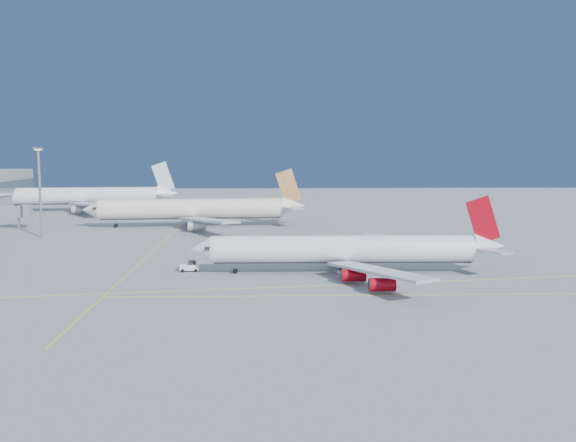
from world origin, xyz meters
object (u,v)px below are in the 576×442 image
object	(u,v)px
pushback_tug	(190,266)
light_mast	(40,185)
airliner_virgin	(349,250)
airliner_third	(86,196)
airliner_etihad	(196,209)

from	to	relation	value
pushback_tug	light_mast	distance (m)	65.47
airliner_virgin	pushback_tug	xyz separation A→B (m)	(-30.30, 2.58, -3.49)
airliner_third	pushback_tug	bearing A→B (deg)	-70.38
light_mast	pushback_tug	bearing A→B (deg)	-46.41
airliner_third	pushback_tug	world-z (taller)	airliner_third
airliner_virgin	pushback_tug	distance (m)	30.61
airliner_virgin	airliner_third	size ratio (longest dim) A/B	0.87
airliner_etihad	pushback_tug	size ratio (longest dim) A/B	17.75
airliner_virgin	light_mast	size ratio (longest dim) A/B	2.53
airliner_third	light_mast	xyz separation A→B (m)	(8.17, -70.47, 8.36)
pushback_tug	light_mast	size ratio (longest dim) A/B	0.16
pushback_tug	airliner_etihad	bearing A→B (deg)	90.56
airliner_third	light_mast	bearing A→B (deg)	-87.91
airliner_third	light_mast	size ratio (longest dim) A/B	2.89
airliner_third	airliner_etihad	bearing A→B (deg)	-50.65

